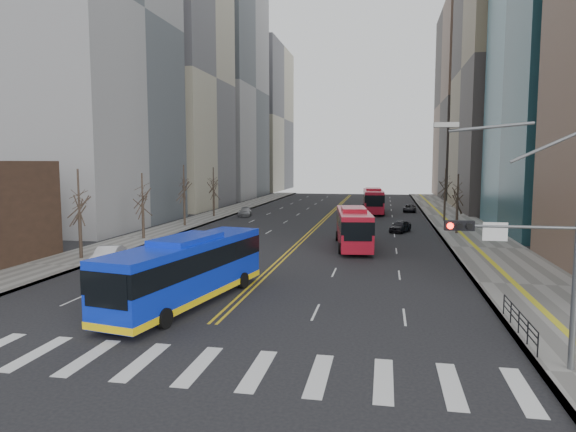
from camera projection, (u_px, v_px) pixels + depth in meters
The scene contains 16 objects.
ground at pixel (170, 364), 20.20m from camera, with size 220.00×220.00×0.00m, color black.
sidewalk_right at pixel (464, 228), 60.92m from camera, with size 7.00×130.00×0.15m, color #65625E.
sidewalk_left at pixel (193, 222), 67.21m from camera, with size 5.00×130.00×0.15m, color #65625E.
crosswalk at pixel (170, 364), 20.20m from camera, with size 26.70×4.00×0.01m.
centerline at pixel (327, 217), 73.94m from camera, with size 0.55×100.00×0.01m.
office_towers at pixel (338, 65), 84.60m from camera, with size 83.00×134.00×58.00m.
signal_mast at pixel (536, 244), 19.09m from camera, with size 5.37×0.37×9.39m.
pedestrian_railing at pixel (519, 318), 23.33m from camera, with size 0.06×6.06×1.02m.
street_trees at pixel (239, 191), 54.77m from camera, with size 35.20×47.20×7.60m.
blue_bus at pixel (187, 268), 28.65m from camera, with size 5.17×13.50×3.82m.
red_bus_near at pixel (353, 225), 47.65m from camera, with size 4.19×12.09×3.74m.
red_bus_far at pixel (373, 199), 79.74m from camera, with size 3.61×12.48×3.88m.
car_white at pixel (108, 256), 39.10m from camera, with size 1.58×4.53×1.49m, color silver.
car_dark_mid at pixel (400, 226), 58.08m from camera, with size 1.58×3.93×1.34m, color black.
car_silver at pixel (245, 212), 75.38m from camera, with size 1.71×4.21×1.22m, color gray.
car_dark_far at pixel (410, 208), 81.55m from camera, with size 1.95×4.23×1.17m, color black.
Camera 1 is at (8.19, -18.27, 7.91)m, focal length 32.00 mm.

